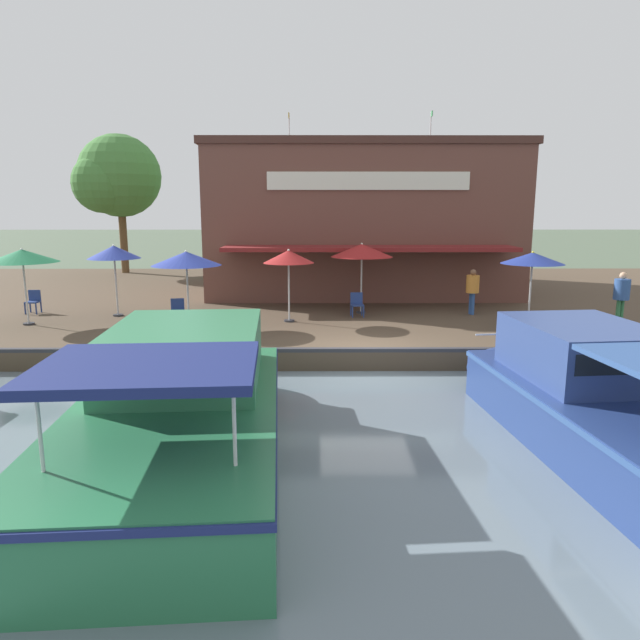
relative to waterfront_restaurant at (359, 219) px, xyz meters
name	(u,v)px	position (x,y,z in m)	size (l,w,h in m)	color
ground_plane	(366,374)	(13.04, -0.69, -3.91)	(220.00, 220.00, 0.00)	#4C5B47
quay_deck	(346,300)	(2.04, -0.69, -3.61)	(22.00, 56.00, 0.60)	#4C3D2D
quay_edge_fender	(366,350)	(12.94, -0.69, -3.26)	(0.20, 50.40, 0.10)	#2D2D33
waterfront_restaurant	(359,219)	(0.00, 0.00, 0.00)	(11.67, 13.56, 8.30)	brown
patio_umbrella_by_entrance	(289,257)	(8.72, -2.98, -1.09)	(1.72, 1.72, 2.48)	#B7B7B7
patio_umbrella_near_quay_edge	(362,251)	(7.09, -0.39, -0.99)	(2.26, 2.26, 2.59)	#B7B7B7
patio_umbrella_mid_patio_right	(186,259)	(9.64, -6.21, -1.07)	(2.23, 2.23, 2.50)	#B7B7B7
patio_umbrella_far_corner	(114,252)	(7.63, -9.22, -1.01)	(1.85, 1.85, 2.57)	#B7B7B7
patio_umbrella_back_row	(22,256)	(9.19, -11.68, -1.02)	(2.28, 2.28, 2.55)	#B7B7B7
patio_umbrella_mid_patio_left	(533,258)	(9.77, 4.86, -1.05)	(1.98, 1.98, 2.48)	#B7B7B7
cafe_chair_beside_entrance	(178,310)	(9.12, -6.70, -2.83)	(0.52, 0.52, 0.85)	navy
cafe_chair_under_first_umbrella	(357,303)	(7.74, -0.59, -2.83)	(0.48, 0.48, 0.85)	navy
cafe_chair_mid_patio	(33,300)	(7.04, -12.53, -2.83)	(0.45, 0.45, 0.85)	navy
person_mid_patio	(473,286)	(7.38, 3.65, -2.27)	(0.47, 0.47, 1.65)	#2D5193
person_near_entrance	(622,292)	(9.36, 8.04, -2.19)	(0.50, 0.50, 1.77)	#337547
motorboat_fourth_along	(589,397)	(17.53, 3.19, -3.05)	(8.78, 3.57, 2.17)	navy
motorboat_nearest_quay	(185,403)	(18.03, -4.43, -2.98)	(9.01, 3.87, 2.34)	#287047
tree_upstream_bank	(115,178)	(-6.44, -13.84, 2.27)	(5.04, 4.80, 8.12)	brown
tree_downstream_bank	(238,187)	(-4.16, -6.36, 1.67)	(4.06, 3.87, 7.02)	brown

